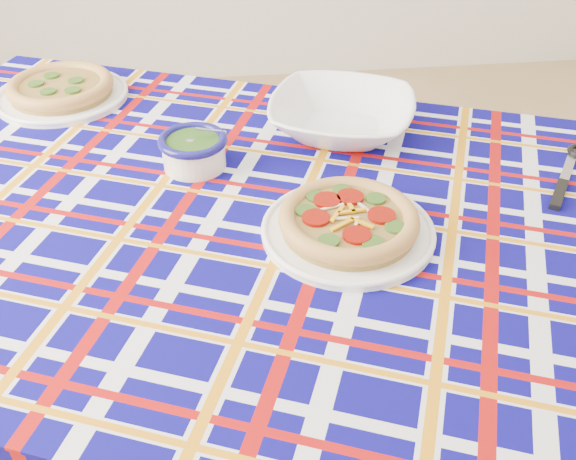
{
  "coord_description": "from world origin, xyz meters",
  "views": [
    {
      "loc": [
        -0.27,
        -1.28,
        1.43
      ],
      "look_at": [
        -0.17,
        -0.44,
        0.79
      ],
      "focal_mm": 40.0,
      "sensor_mm": 36.0,
      "label": 1
    }
  ],
  "objects": [
    {
      "name": "floor",
      "position": [
        0.0,
        0.0,
        0.0
      ],
      "size": [
        4.0,
        4.0,
        0.0
      ],
      "primitive_type": "plane",
      "color": "tan",
      "rests_on": "ground"
    },
    {
      "name": "dining_table",
      "position": [
        -0.22,
        -0.37,
        0.69
      ],
      "size": [
        1.9,
        1.56,
        0.77
      ],
      "rotation": [
        0.0,
        0.0,
        -0.38
      ],
      "color": "brown",
      "rests_on": "floor"
    },
    {
      "name": "tablecloth",
      "position": [
        -0.22,
        -0.37,
        0.72
      ],
      "size": [
        1.94,
        1.61,
        0.11
      ],
      "primitive_type": null,
      "rotation": [
        0.0,
        0.0,
        -0.38
      ],
      "color": "#090564",
      "rests_on": "dining_table"
    },
    {
      "name": "main_focaccia_plate",
      "position": [
        -0.07,
        -0.44,
        0.8
      ],
      "size": [
        0.36,
        0.36,
        0.06
      ],
      "primitive_type": null,
      "rotation": [
        0.0,
        0.0,
        -0.23
      ],
      "color": "olive",
      "rests_on": "tablecloth"
    },
    {
      "name": "pesto_bowl",
      "position": [
        -0.32,
        -0.19,
        0.81
      ],
      "size": [
        0.17,
        0.17,
        0.08
      ],
      "primitive_type": null,
      "rotation": [
        0.0,
        0.0,
        -0.33
      ],
      "color": "#1D3E10",
      "rests_on": "tablecloth"
    },
    {
      "name": "serving_bowl",
      "position": [
        -0.01,
        -0.09,
        0.81
      ],
      "size": [
        0.38,
        0.38,
        0.07
      ],
      "primitive_type": "imported",
      "rotation": [
        0.0,
        0.0,
        -0.34
      ],
      "color": "white",
      "rests_on": "tablecloth"
    },
    {
      "name": "second_focaccia_plate",
      "position": [
        -0.63,
        0.15,
        0.8
      ],
      "size": [
        0.4,
        0.4,
        0.06
      ],
      "primitive_type": null,
      "rotation": [
        0.0,
        0.0,
        -0.38
      ],
      "color": "olive",
      "rests_on": "tablecloth"
    },
    {
      "name": "table_knife",
      "position": [
        0.39,
        -0.29,
        0.78
      ],
      "size": [
        0.16,
        0.22,
        0.01
      ],
      "primitive_type": null,
      "rotation": [
        0.0,
        0.0,
        0.97
      ],
      "color": "silver",
      "rests_on": "tablecloth"
    }
  ]
}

